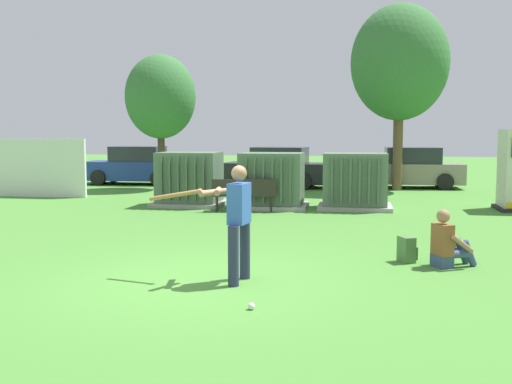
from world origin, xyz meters
TOP-DOWN VIEW (x-y plane):
  - ground_plane at (0.00, 0.00)m, footprint 96.00×96.00m
  - fence_panel at (-9.25, 10.50)m, footprint 4.80×0.12m
  - transformer_west at (-2.75, 8.97)m, footprint 2.10×1.70m
  - transformer_mid_west at (-0.22, 8.84)m, footprint 2.10×1.70m
  - transformer_mid_east at (2.20, 9.03)m, footprint 2.10×1.70m
  - park_bench at (-0.88, 7.92)m, footprint 1.84×0.74m
  - batter at (0.53, 0.02)m, footprint 1.62×0.74m
  - sports_ball at (1.01, -1.33)m, footprint 0.09×0.09m
  - seated_spectator at (3.78, 1.61)m, footprint 0.79×0.67m
  - backpack at (3.15, 1.87)m, footprint 0.35×0.37m
  - tree_left at (-5.32, 13.92)m, footprint 2.72×2.72m
  - tree_center_left at (3.75, 15.05)m, footprint 3.68×3.68m
  - parked_car_leftmost at (-7.15, 15.92)m, footprint 4.23×1.98m
  - parked_car_left_of_center at (-0.98, 15.59)m, footprint 4.36×2.26m
  - parked_car_right_of_center at (4.29, 16.17)m, footprint 4.25×2.02m

SIDE VIEW (x-z plane):
  - ground_plane at x=0.00m, z-range 0.00..0.00m
  - sports_ball at x=1.01m, z-range 0.00..0.09m
  - backpack at x=3.15m, z-range -0.01..0.43m
  - seated_spectator at x=3.78m, z-range -0.11..0.86m
  - park_bench at x=-0.88m, z-range 0.08..0.99m
  - parked_car_leftmost at x=-7.15m, z-range -0.06..1.56m
  - parked_car_left_of_center at x=-0.98m, z-range -0.06..1.56m
  - parked_car_right_of_center at x=4.29m, z-range -0.06..1.56m
  - transformer_west at x=-2.75m, z-range -0.02..1.60m
  - transformer_mid_west at x=-0.22m, z-range -0.02..1.60m
  - transformer_mid_east at x=2.20m, z-range -0.02..1.60m
  - batter at x=0.53m, z-range 0.11..1.85m
  - fence_panel at x=-9.25m, z-range 0.00..2.00m
  - tree_left at x=-5.32m, z-range 0.97..6.17m
  - tree_center_left at x=3.75m, z-range 1.31..8.34m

